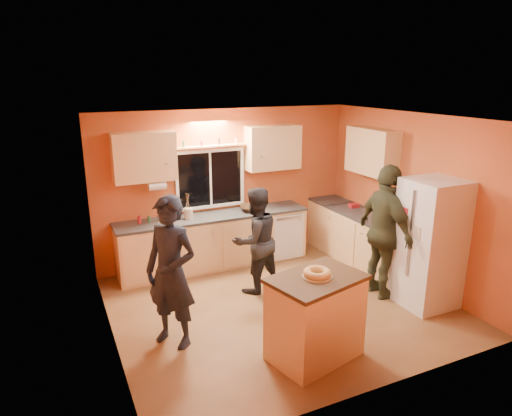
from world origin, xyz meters
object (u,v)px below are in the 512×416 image
person_center (255,240)px  person_right (385,232)px  island (315,317)px  person_left (171,273)px  refrigerator (430,244)px

person_center → person_right: person_right is taller
person_center → person_right: 1.87m
island → person_right: bearing=14.1°
person_left → person_right: size_ratio=0.94×
person_center → island: bearing=75.4°
island → person_left: bearing=131.3°
refrigerator → person_right: size_ratio=0.92×
refrigerator → person_right: (-0.39, 0.47, 0.07)m
island → person_right: 1.99m
island → person_center: 1.85m
person_left → refrigerator: bearing=41.8°
refrigerator → island: refrigerator is taller
island → person_center: size_ratio=0.74×
person_right → person_center: bearing=65.5°
refrigerator → island: bearing=-168.3°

